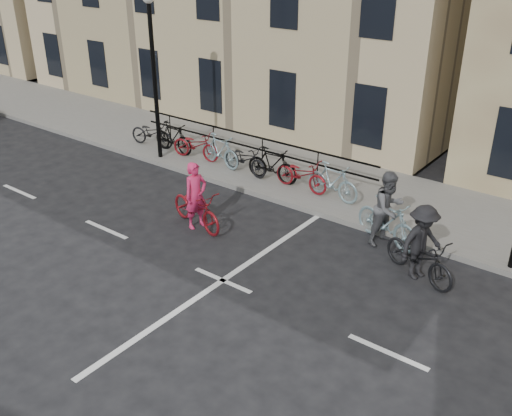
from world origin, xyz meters
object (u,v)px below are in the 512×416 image
Objects in this scene: cyclist_pink at (196,205)px; cyclist_grey at (388,215)px; cyclist_dark at (420,250)px; lamp_post at (153,57)px.

cyclist_pink is 1.04× the size of cyclist_grey.
cyclist_grey is at bearing 73.76° from cyclist_dark.
cyclist_dark is (5.62, 1.19, 0.08)m from cyclist_pink.
lamp_post is 10.39m from cyclist_dark.
lamp_post is 5.85m from cyclist_pink.
cyclist_pink is 1.01× the size of cyclist_dark.
cyclist_pink is at bearing -33.33° from lamp_post.
cyclist_dark is (9.88, -1.61, -2.79)m from lamp_post.
cyclist_dark is at bearing -65.07° from cyclist_pink.
cyclist_pink is at bearing 124.21° from cyclist_dark.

